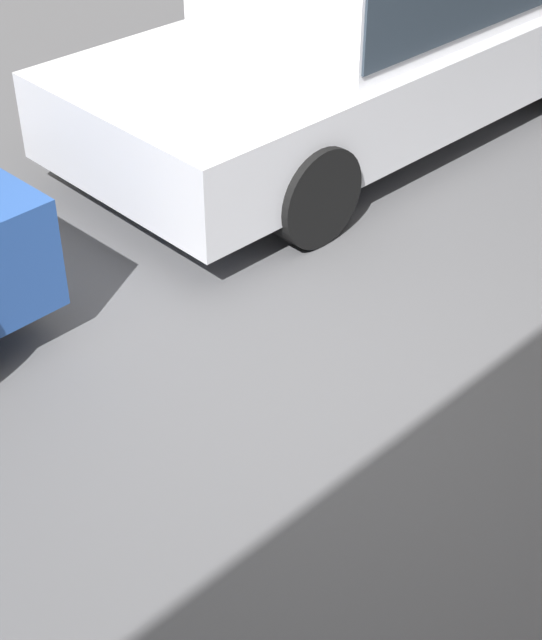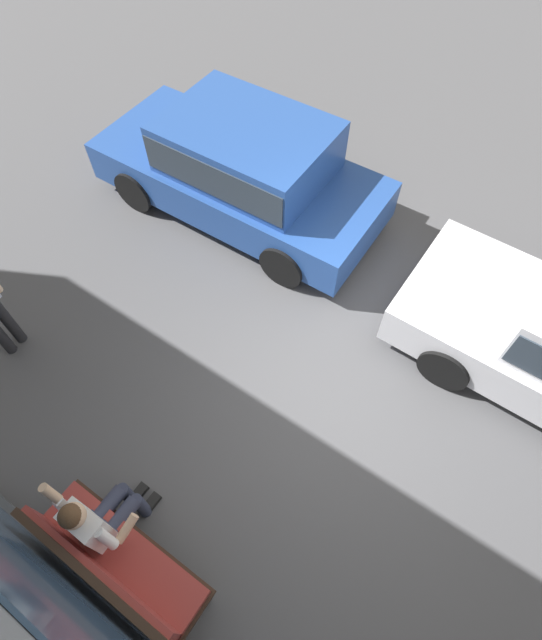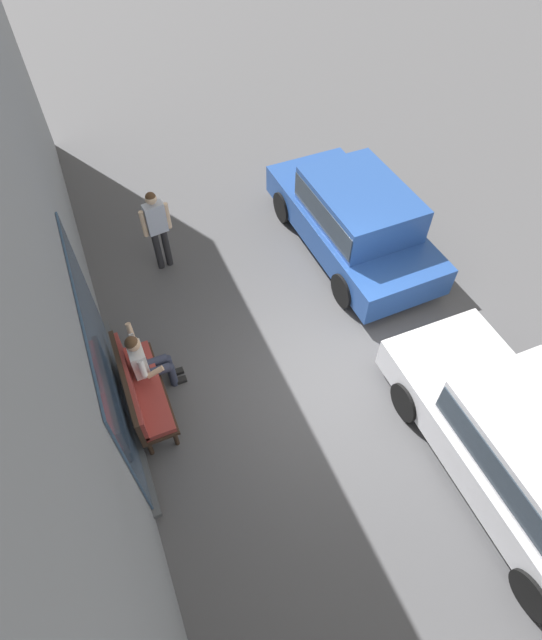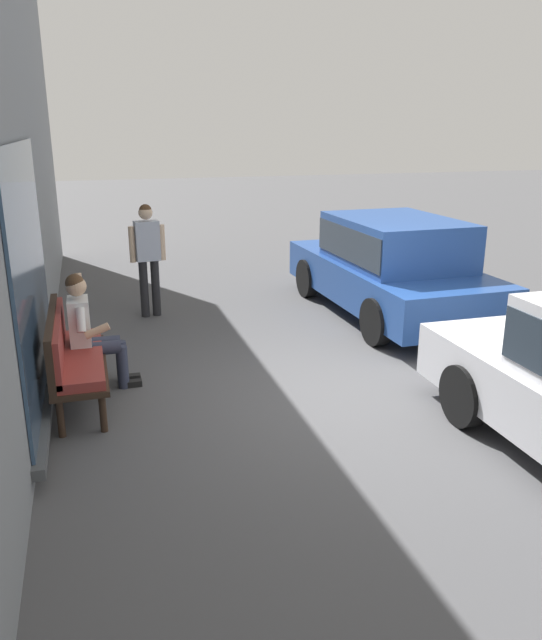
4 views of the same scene
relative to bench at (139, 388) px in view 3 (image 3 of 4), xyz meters
The scene contains 7 objects.
ground_plane 3.04m from the bench, 103.83° to the right, with size 60.00×60.00×0.00m, color #4C4C4F.
building_facade 2.61m from the bench, 144.70° to the left, with size 18.00×0.51×6.08m.
bench is the anchor object (origin of this frame).
person_on_phone 0.42m from the bench, 33.98° to the right, with size 0.73×0.74×1.33m.
parked_car_near 5.52m from the bench, 124.88° to the right, with size 4.58×1.91×1.45m.
parked_car_mid 5.15m from the bench, 67.14° to the right, with size 4.25×1.95×1.52m.
pedestrian_standing 3.22m from the bench, 20.94° to the right, with size 0.24×0.55×1.73m.
Camera 3 is at (-3.67, 2.60, 6.98)m, focal length 28.00 mm.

